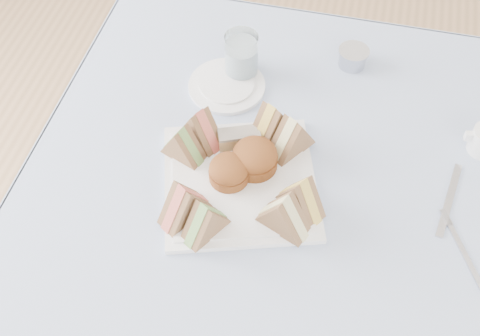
# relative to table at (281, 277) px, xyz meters

# --- Properties ---
(floor) EXTENTS (4.00, 4.00, 0.00)m
(floor) POSITION_rel_table_xyz_m (0.00, 0.00, -0.37)
(floor) COLOR #9E7751
(floor) RESTS_ON ground
(table) EXTENTS (0.90, 0.90, 0.74)m
(table) POSITION_rel_table_xyz_m (0.00, 0.00, 0.00)
(table) COLOR brown
(table) RESTS_ON floor
(tablecloth) EXTENTS (1.02, 1.02, 0.01)m
(tablecloth) POSITION_rel_table_xyz_m (0.00, 0.00, 0.37)
(tablecloth) COLOR silver
(tablecloth) RESTS_ON table
(serving_plate) EXTENTS (0.35, 0.35, 0.01)m
(serving_plate) POSITION_rel_table_xyz_m (-0.09, -0.02, 0.38)
(serving_plate) COLOR white
(serving_plate) RESTS_ON tablecloth
(sandwich_fl_a) EXTENTS (0.09, 0.10, 0.09)m
(sandwich_fl_a) POSITION_rel_table_xyz_m (-0.17, -0.11, 0.43)
(sandwich_fl_a) COLOR brown
(sandwich_fl_a) RESTS_ON serving_plate
(sandwich_fl_b) EXTENTS (0.08, 0.10, 0.08)m
(sandwich_fl_b) POSITION_rel_table_xyz_m (-0.13, -0.14, 0.43)
(sandwich_fl_b) COLOR brown
(sandwich_fl_b) RESTS_ON serving_plate
(sandwich_fr_a) EXTENTS (0.10, 0.09, 0.08)m
(sandwich_fr_a) POSITION_rel_table_xyz_m (0.02, -0.05, 0.43)
(sandwich_fr_a) COLOR brown
(sandwich_fr_a) RESTS_ON serving_plate
(sandwich_fr_b) EXTENTS (0.10, 0.08, 0.08)m
(sandwich_fr_b) POSITION_rel_table_xyz_m (0.00, -0.09, 0.43)
(sandwich_fr_b) COLOR brown
(sandwich_fr_b) RESTS_ON serving_plate
(sandwich_bl_a) EXTENTS (0.10, 0.07, 0.08)m
(sandwich_bl_a) POSITION_rel_table_xyz_m (-0.21, 0.02, 0.43)
(sandwich_bl_a) COLOR brown
(sandwich_bl_a) RESTS_ON serving_plate
(sandwich_bl_b) EXTENTS (0.10, 0.09, 0.08)m
(sandwich_bl_b) POSITION_rel_table_xyz_m (-0.19, 0.06, 0.43)
(sandwich_bl_b) COLOR brown
(sandwich_bl_b) RESTS_ON serving_plate
(sandwich_br_a) EXTENTS (0.09, 0.11, 0.09)m
(sandwich_br_a) POSITION_rel_table_xyz_m (-0.02, 0.08, 0.43)
(sandwich_br_a) COLOR brown
(sandwich_br_a) RESTS_ON serving_plate
(sandwich_br_b) EXTENTS (0.09, 0.11, 0.09)m
(sandwich_br_b) POSITION_rel_table_xyz_m (-0.06, 0.10, 0.43)
(sandwich_br_b) COLOR brown
(sandwich_br_b) RESTS_ON serving_plate
(scone_left) EXTENTS (0.09, 0.09, 0.05)m
(scone_left) POSITION_rel_table_xyz_m (-0.12, -0.02, 0.41)
(scone_left) COLOR brown
(scone_left) RESTS_ON serving_plate
(scone_right) EXTENTS (0.12, 0.12, 0.06)m
(scone_right) POSITION_rel_table_xyz_m (-0.08, 0.02, 0.42)
(scone_right) COLOR brown
(scone_right) RESTS_ON serving_plate
(pastry_slice) EXTENTS (0.09, 0.06, 0.04)m
(pastry_slice) POSITION_rel_table_xyz_m (-0.12, 0.07, 0.41)
(pastry_slice) COLOR #D8AF7F
(pastry_slice) RESTS_ON serving_plate
(side_plate) EXTENTS (0.19, 0.19, 0.01)m
(side_plate) POSITION_rel_table_xyz_m (-0.18, 0.22, 0.38)
(side_plate) COLOR white
(side_plate) RESTS_ON tablecloth
(water_glass) EXTENTS (0.07, 0.07, 0.10)m
(water_glass) POSITION_rel_table_xyz_m (-0.16, 0.27, 0.43)
(water_glass) COLOR white
(water_glass) RESTS_ON tablecloth
(tea_strainer) EXTENTS (0.08, 0.08, 0.04)m
(tea_strainer) POSITION_rel_table_xyz_m (0.07, 0.35, 0.39)
(tea_strainer) COLOR #B0B0BA
(tea_strainer) RESTS_ON tablecloth
(knife) EXTENTS (0.04, 0.17, 0.00)m
(knife) POSITION_rel_table_xyz_m (0.29, 0.04, 0.38)
(knife) COLOR #B0B0BA
(knife) RESTS_ON tablecloth
(fork) EXTENTS (0.08, 0.16, 0.00)m
(fork) POSITION_rel_table_xyz_m (0.33, -0.10, 0.38)
(fork) COLOR #B0B0BA
(fork) RESTS_ON tablecloth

